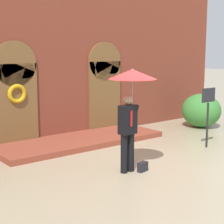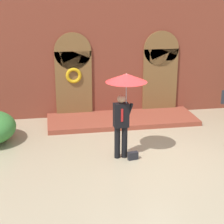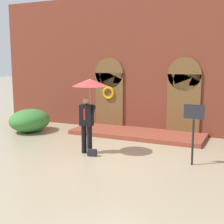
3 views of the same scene
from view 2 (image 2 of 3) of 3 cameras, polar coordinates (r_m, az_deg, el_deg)
ground_plane at (r=10.46m, az=4.88°, el=-6.97°), size 80.00×80.00×0.00m
building_facade at (r=13.65m, az=0.70°, el=10.73°), size 14.00×2.30×5.60m
person_with_umbrella at (r=9.83m, az=1.99°, el=3.31°), size 1.10×1.10×2.36m
handbag at (r=10.30m, az=3.21°, el=-6.68°), size 0.30×0.17×0.22m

